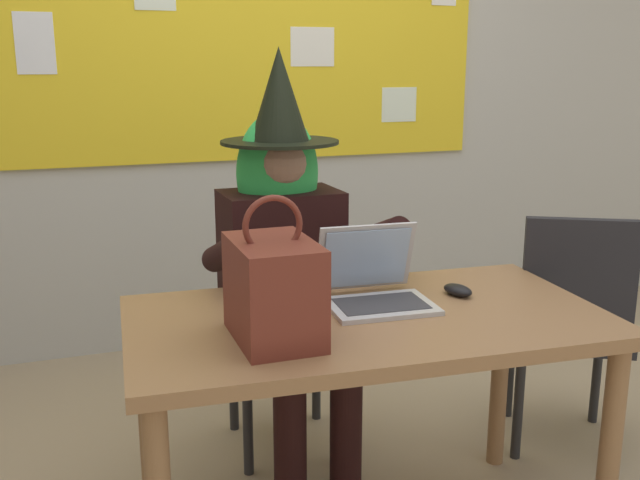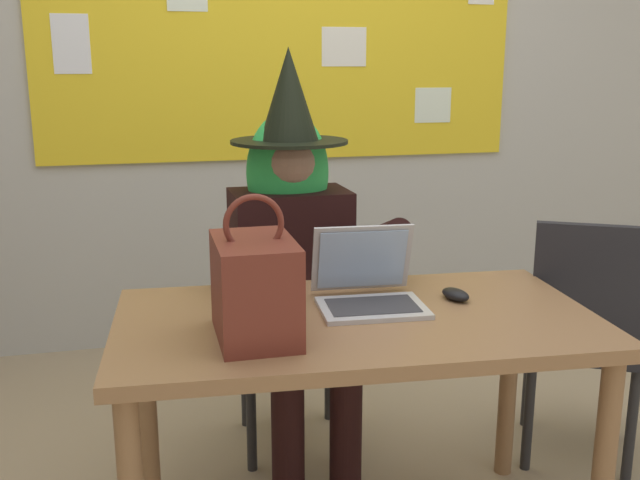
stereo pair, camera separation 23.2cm
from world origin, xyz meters
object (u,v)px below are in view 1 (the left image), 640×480
object	(u,v)px
chair_at_desk	(279,310)
handbag	(274,289)
computer_mouse	(458,290)
desk_main	(367,345)
person_costumed	(286,242)
chair_extra_corner	(569,320)
laptop	(375,286)

from	to	relation	value
chair_at_desk	handbag	distance (m)	0.92
computer_mouse	chair_at_desk	bearing A→B (deg)	103.89
chair_at_desk	handbag	bearing A→B (deg)	-12.65
desk_main	chair_at_desk	distance (m)	0.74
person_costumed	computer_mouse	distance (m)	0.66
person_costumed	computer_mouse	world-z (taller)	person_costumed
person_costumed	chair_extra_corner	bearing A→B (deg)	68.87
desk_main	person_costumed	xyz separation A→B (m)	(-0.05, 0.60, 0.17)
desk_main	handbag	distance (m)	0.39
desk_main	laptop	distance (m)	0.18
desk_main	laptop	world-z (taller)	laptop
person_costumed	computer_mouse	size ratio (longest dim) A/B	14.26
chair_at_desk	person_costumed	distance (m)	0.32
handbag	laptop	bearing A→B (deg)	26.47
laptop	handbag	distance (m)	0.41
laptop	computer_mouse	world-z (taller)	laptop
person_costumed	computer_mouse	bearing A→B (deg)	34.13
computer_mouse	chair_extra_corner	size ratio (longest dim) A/B	0.11
computer_mouse	handbag	distance (m)	0.66
person_costumed	chair_extra_corner	size ratio (longest dim) A/B	1.62
chair_at_desk	computer_mouse	world-z (taller)	chair_at_desk
person_costumed	computer_mouse	xyz separation A→B (m)	(0.38, -0.54, -0.06)
person_costumed	chair_extra_corner	xyz separation A→B (m)	(0.97, -0.35, -0.29)
desk_main	laptop	bearing A→B (deg)	55.47
chair_at_desk	chair_extra_corner	size ratio (longest dim) A/B	1.00
computer_mouse	desk_main	bearing A→B (deg)	175.36
computer_mouse	chair_extra_corner	distance (m)	0.66
computer_mouse	handbag	size ratio (longest dim) A/B	0.28
chair_at_desk	laptop	world-z (taller)	laptop
handbag	chair_extra_corner	xyz separation A→B (m)	(1.21, 0.35, -0.35)
desk_main	laptop	size ratio (longest dim) A/B	4.32
handbag	chair_at_desk	bearing A→B (deg)	72.94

